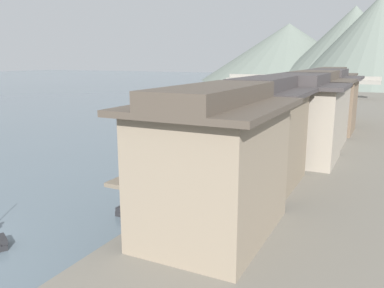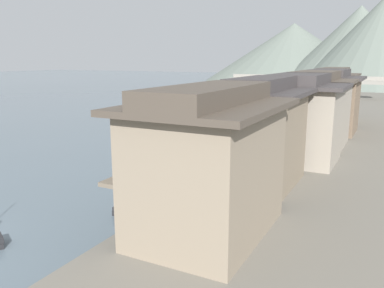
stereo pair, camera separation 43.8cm
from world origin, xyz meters
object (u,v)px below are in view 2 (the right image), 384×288
at_px(house_waterfront_nearest, 208,163).
at_px(house_waterfront_far, 327,101).
at_px(house_waterfront_second, 260,132).
at_px(boat_midriver_drifting, 268,132).
at_px(mooring_post_dock_mid, 209,174).
at_px(boat_moored_far, 140,201).
at_px(mooring_post_dock_near, 125,224).
at_px(boat_moored_second, 287,110).
at_px(house_waterfront_narrow, 313,109).
at_px(house_waterfront_tall, 297,119).
at_px(stone_bridge, 302,84).
at_px(house_waterfront_end, 331,96).
at_px(boat_moored_nearest, 163,146).
at_px(boat_moored_third, 238,113).

bearing_deg(house_waterfront_nearest, house_waterfront_far, 88.89).
distance_m(house_waterfront_second, house_waterfront_far, 19.16).
xyz_separation_m(boat_midriver_drifting, mooring_post_dock_mid, (2.28, -19.81, 0.86)).
height_order(boat_moored_far, mooring_post_dock_near, mooring_post_dock_near).
bearing_deg(boat_moored_far, boat_moored_second, 93.50).
relative_size(boat_moored_second, mooring_post_dock_near, 4.83).
bearing_deg(house_waterfront_narrow, boat_moored_far, -108.19).
relative_size(boat_moored_far, house_waterfront_tall, 0.56).
bearing_deg(house_waterfront_tall, mooring_post_dock_mid, -116.01).
height_order(mooring_post_dock_mid, stone_bridge, stone_bridge).
height_order(house_waterfront_far, house_waterfront_end, same).
height_order(boat_moored_second, house_waterfront_far, house_waterfront_far).
bearing_deg(house_waterfront_end, boat_moored_second, 125.31).
distance_m(mooring_post_dock_near, mooring_post_dock_mid, 8.34).
bearing_deg(house_waterfront_second, boat_moored_nearest, 145.44).
height_order(house_waterfront_far, stone_bridge, house_waterfront_far).
height_order(house_waterfront_nearest, house_waterfront_tall, same).
bearing_deg(mooring_post_dock_near, boat_moored_far, 117.49).
relative_size(house_waterfront_nearest, house_waterfront_end, 0.92).
bearing_deg(boat_moored_second, boat_moored_nearest, -97.34).
distance_m(boat_moored_third, mooring_post_dock_mid, 33.07).
height_order(boat_moored_second, boat_midriver_drifting, boat_moored_second).
bearing_deg(boat_moored_far, boat_moored_third, 102.63).
relative_size(boat_moored_nearest, house_waterfront_tall, 0.61).
bearing_deg(boat_moored_nearest, boat_moored_third, 94.10).
distance_m(boat_moored_second, house_waterfront_end, 13.78).
height_order(boat_midriver_drifting, house_waterfront_tall, house_waterfront_tall).
height_order(boat_moored_nearest, boat_moored_third, boat_moored_third).
bearing_deg(house_waterfront_end, boat_midriver_drifting, -125.95).
height_order(boat_moored_second, house_waterfront_end, house_waterfront_end).
xyz_separation_m(boat_moored_nearest, house_waterfront_nearest, (11.55, -15.27, 3.50)).
height_order(boat_moored_nearest, mooring_post_dock_mid, mooring_post_dock_mid).
bearing_deg(house_waterfront_narrow, house_waterfront_second, -92.86).
bearing_deg(mooring_post_dock_near, house_waterfront_tall, 77.32).
relative_size(boat_moored_far, house_waterfront_nearest, 0.49).
xyz_separation_m(boat_moored_far, stone_bridge, (-4.47, 60.57, 2.82)).
relative_size(house_waterfront_second, house_waterfront_tall, 0.92).
distance_m(house_waterfront_tall, house_waterfront_narrow, 6.05).
distance_m(boat_moored_nearest, house_waterfront_nearest, 19.46).
relative_size(boat_midriver_drifting, mooring_post_dock_near, 5.14).
xyz_separation_m(boat_moored_nearest, mooring_post_dock_near, (8.57, -17.04, 0.93)).
xyz_separation_m(boat_moored_second, house_waterfront_far, (8.31, -17.86, 3.37)).
height_order(boat_midriver_drifting, house_waterfront_second, house_waterfront_second).
bearing_deg(boat_moored_second, house_waterfront_narrow, -71.61).
xyz_separation_m(boat_moored_second, boat_moored_third, (-5.39, -6.43, -0.10)).
relative_size(boat_midriver_drifting, mooring_post_dock_mid, 5.99).
distance_m(boat_moored_nearest, house_waterfront_end, 21.86).
relative_size(house_waterfront_nearest, house_waterfront_far, 1.12).
bearing_deg(house_waterfront_far, boat_moored_far, -103.45).
relative_size(boat_moored_third, mooring_post_dock_mid, 4.68).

